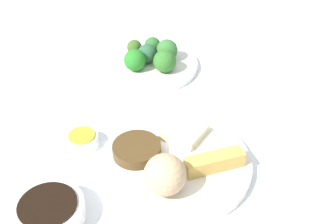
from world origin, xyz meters
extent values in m
cube|color=white|center=(0.00, 0.00, 0.01)|extent=(2.20, 2.20, 0.02)
cylinder|color=white|center=(0.02, -0.05, 0.03)|extent=(0.28, 0.28, 0.02)
sphere|color=tan|center=(0.07, -0.10, 0.07)|extent=(0.07, 0.07, 0.07)
cube|color=gold|center=(0.07, 0.00, 0.05)|extent=(0.06, 0.11, 0.03)
cube|color=beige|center=(-0.03, 0.01, 0.04)|extent=(0.09, 0.09, 0.02)
cylinder|color=#4A3419|center=(-0.03, -0.09, 0.05)|extent=(0.09, 0.09, 0.02)
cylinder|color=white|center=(-0.30, 0.09, 0.03)|extent=(0.24, 0.24, 0.01)
sphere|color=#2A5837|center=(-0.30, 0.09, 0.06)|extent=(0.05, 0.05, 0.05)
sphere|color=#247422|center=(-0.29, 0.05, 0.06)|extent=(0.05, 0.05, 0.05)
sphere|color=#365B1F|center=(-0.35, 0.09, 0.05)|extent=(0.04, 0.04, 0.04)
sphere|color=#336C30|center=(-0.28, 0.14, 0.06)|extent=(0.05, 0.05, 0.05)
sphere|color=#2E6825|center=(-0.24, 0.11, 0.06)|extent=(0.05, 0.05, 0.05)
sphere|color=#2B6229|center=(-0.33, 0.13, 0.05)|extent=(0.04, 0.04, 0.04)
cylinder|color=white|center=(0.01, -0.28, 0.04)|extent=(0.11, 0.11, 0.03)
cylinder|color=black|center=(0.01, -0.28, 0.06)|extent=(0.09, 0.09, 0.00)
cylinder|color=white|center=(-0.13, -0.16, 0.03)|extent=(0.06, 0.06, 0.02)
cylinder|color=yellow|center=(-0.13, -0.16, 0.05)|extent=(0.05, 0.05, 0.00)
camera|label=1|loc=(0.48, -0.36, 0.57)|focal=45.86mm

